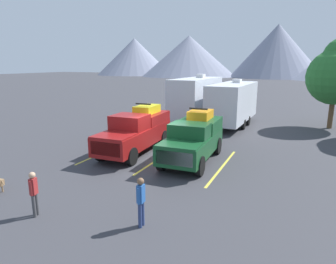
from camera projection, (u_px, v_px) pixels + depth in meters
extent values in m
plane|color=#38383D|center=(159.00, 159.00, 15.47)|extent=(240.00, 240.00, 0.00)
cube|color=maroon|center=(135.00, 136.00, 16.48)|extent=(2.16, 5.97, 0.95)
cube|color=maroon|center=(114.00, 136.00, 14.44)|extent=(1.90, 1.73, 0.08)
cube|color=maroon|center=(130.00, 122.00, 15.80)|extent=(1.86, 1.61, 0.81)
cube|color=slate|center=(124.00, 124.00, 15.23)|extent=(1.69, 0.30, 0.59)
cube|color=maroon|center=(147.00, 118.00, 17.74)|extent=(1.99, 2.79, 0.59)
cube|color=silver|center=(105.00, 149.00, 13.83)|extent=(1.62, 0.13, 0.67)
cylinder|color=black|center=(132.00, 156.00, 14.45)|extent=(0.32, 0.91, 0.89)
cylinder|color=black|center=(101.00, 152.00, 15.09)|extent=(0.32, 0.91, 0.89)
cylinder|color=black|center=(163.00, 138.00, 18.07)|extent=(0.32, 0.91, 0.89)
cylinder|color=black|center=(138.00, 135.00, 18.71)|extent=(0.32, 0.91, 0.89)
cube|color=yellow|center=(147.00, 109.00, 17.62)|extent=(1.12, 1.78, 0.45)
cylinder|color=black|center=(149.00, 111.00, 16.92)|extent=(0.20, 0.45, 0.44)
cylinder|color=black|center=(136.00, 110.00, 17.24)|extent=(0.20, 0.45, 0.44)
cylinder|color=black|center=(158.00, 108.00, 18.00)|extent=(0.20, 0.45, 0.44)
cylinder|color=black|center=(145.00, 108.00, 18.31)|extent=(0.20, 0.45, 0.44)
cube|color=black|center=(143.00, 104.00, 17.09)|extent=(0.96, 0.12, 0.08)
cube|color=#144723|center=(192.00, 144.00, 14.90)|extent=(2.20, 5.29, 0.88)
cube|color=#144723|center=(180.00, 144.00, 13.10)|extent=(1.96, 1.54, 0.08)
cube|color=#144723|center=(190.00, 131.00, 14.29)|extent=(1.91, 1.43, 0.73)
cube|color=slate|center=(186.00, 132.00, 13.80)|extent=(1.75, 0.28, 0.54)
cube|color=#144723|center=(200.00, 124.00, 16.00)|extent=(2.04, 2.48, 0.64)
cube|color=silver|center=(174.00, 158.00, 12.57)|extent=(1.68, 0.13, 0.62)
cylinder|color=black|center=(200.00, 166.00, 13.07)|extent=(0.32, 0.92, 0.91)
cylinder|color=black|center=(162.00, 161.00, 13.73)|extent=(0.32, 0.92, 0.91)
cylinder|color=black|center=(217.00, 146.00, 16.27)|extent=(0.32, 0.92, 0.91)
cylinder|color=black|center=(186.00, 143.00, 16.93)|extent=(0.32, 0.92, 0.91)
cube|color=orange|center=(200.00, 115.00, 15.87)|extent=(1.15, 1.58, 0.45)
cylinder|color=black|center=(206.00, 117.00, 15.24)|extent=(0.20, 0.45, 0.44)
cylinder|color=black|center=(190.00, 116.00, 15.56)|extent=(0.20, 0.45, 0.44)
cylinder|color=black|center=(211.00, 114.00, 16.19)|extent=(0.20, 0.45, 0.44)
cylinder|color=black|center=(195.00, 113.00, 16.51)|extent=(0.20, 0.45, 0.44)
cube|color=black|center=(198.00, 109.00, 15.40)|extent=(0.99, 0.12, 0.08)
cube|color=gold|center=(108.00, 150.00, 16.98)|extent=(0.12, 5.50, 0.01)
cube|color=gold|center=(160.00, 158.00, 15.63)|extent=(0.12, 5.50, 0.01)
cube|color=gold|center=(222.00, 167.00, 14.29)|extent=(0.12, 5.50, 0.01)
cube|color=silver|center=(196.00, 98.00, 24.37)|extent=(2.58, 6.75, 3.17)
cube|color=#595960|center=(183.00, 95.00, 24.85)|extent=(0.24, 6.40, 0.24)
cube|color=silver|center=(201.00, 76.00, 24.85)|extent=(0.62, 0.72, 0.30)
cube|color=#333333|center=(176.00, 128.00, 21.35)|extent=(0.16, 1.20, 0.12)
cylinder|color=black|center=(205.00, 121.00, 23.60)|extent=(0.25, 0.77, 0.76)
cylinder|color=black|center=(180.00, 119.00, 24.54)|extent=(0.25, 0.77, 0.76)
cylinder|color=black|center=(211.00, 118.00, 25.00)|extent=(0.25, 0.77, 0.76)
cylinder|color=black|center=(187.00, 116.00, 25.94)|extent=(0.25, 0.77, 0.76)
cube|color=silver|center=(233.00, 102.00, 23.18)|extent=(2.65, 7.24, 2.83)
cube|color=#4C6B99|center=(218.00, 99.00, 23.67)|extent=(0.26, 6.88, 0.24)
cube|color=silver|center=(237.00, 81.00, 23.76)|extent=(0.62, 0.72, 0.30)
cube|color=#333333|center=(216.00, 133.00, 19.90)|extent=(0.16, 1.20, 0.12)
cylinder|color=black|center=(243.00, 124.00, 22.31)|extent=(0.25, 0.77, 0.76)
cylinder|color=black|center=(215.00, 122.00, 23.27)|extent=(0.25, 0.77, 0.76)
cylinder|color=black|center=(248.00, 121.00, 23.81)|extent=(0.25, 0.77, 0.76)
cylinder|color=black|center=(221.00, 118.00, 24.77)|extent=(0.25, 0.77, 0.76)
cylinder|color=#3F3F42|center=(37.00, 204.00, 9.70)|extent=(0.11, 0.11, 0.77)
cylinder|color=#3F3F42|center=(34.00, 206.00, 9.55)|extent=(0.11, 0.11, 0.77)
cube|color=maroon|center=(33.00, 186.00, 9.48)|extent=(0.23, 0.26, 0.54)
sphere|color=tan|center=(32.00, 175.00, 9.39)|extent=(0.21, 0.21, 0.21)
cylinder|color=maroon|center=(36.00, 186.00, 9.60)|extent=(0.09, 0.09, 0.49)
cylinder|color=maroon|center=(31.00, 189.00, 9.37)|extent=(0.09, 0.09, 0.49)
cylinder|color=navy|center=(140.00, 216.00, 8.93)|extent=(0.12, 0.12, 0.80)
cylinder|color=navy|center=(143.00, 213.00, 9.07)|extent=(0.12, 0.12, 0.80)
cube|color=#2659A5|center=(141.00, 194.00, 8.84)|extent=(0.19, 0.24, 0.57)
sphere|color=brown|center=(141.00, 181.00, 8.76)|extent=(0.22, 0.22, 0.22)
cylinder|color=#2659A5|center=(139.00, 196.00, 8.74)|extent=(0.09, 0.09, 0.51)
cylinder|color=#2659A5|center=(143.00, 193.00, 8.97)|extent=(0.09, 0.09, 0.51)
cylinder|color=olive|center=(2.00, 182.00, 11.29)|extent=(0.16, 0.05, 0.20)
cylinder|color=olive|center=(2.00, 188.00, 11.49)|extent=(0.06, 0.06, 0.29)
cylinder|color=brown|center=(331.00, 110.00, 22.46)|extent=(0.36, 0.36, 2.86)
sphere|color=#286B2D|center=(336.00, 77.00, 21.90)|extent=(4.13, 4.13, 4.13)
cone|color=gray|center=(135.00, 57.00, 125.98)|extent=(31.92, 31.92, 15.19)
cone|color=gray|center=(189.00, 56.00, 111.20)|extent=(35.36, 35.36, 14.95)
cone|color=gray|center=(277.00, 51.00, 101.97)|extent=(31.86, 31.86, 17.94)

